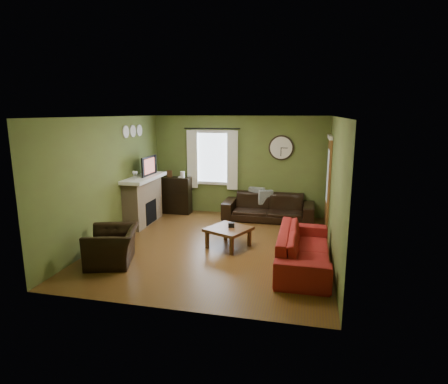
% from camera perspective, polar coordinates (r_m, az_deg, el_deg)
% --- Properties ---
extents(floor, '(4.60, 5.20, 0.00)m').
position_cam_1_polar(floor, '(7.77, -1.39, -8.17)').
color(floor, brown).
rests_on(floor, ground).
extents(ceiling, '(4.60, 5.20, 0.00)m').
position_cam_1_polar(ceiling, '(7.29, -1.50, 11.39)').
color(ceiling, white).
rests_on(ceiling, ground).
extents(wall_left, '(0.00, 5.20, 2.60)m').
position_cam_1_polar(wall_left, '(8.28, -17.06, 1.90)').
color(wall_left, '#55662E').
rests_on(wall_left, ground).
extents(wall_right, '(0.00, 5.20, 2.60)m').
position_cam_1_polar(wall_right, '(7.21, 16.56, 0.48)').
color(wall_right, '#55662E').
rests_on(wall_right, ground).
extents(wall_back, '(4.60, 0.00, 2.60)m').
position_cam_1_polar(wall_back, '(9.92, 2.28, 4.03)').
color(wall_back, '#55662E').
rests_on(wall_back, ground).
extents(wall_front, '(4.60, 0.00, 2.60)m').
position_cam_1_polar(wall_front, '(5.01, -8.83, -4.14)').
color(wall_front, '#55662E').
rests_on(wall_front, ground).
extents(fireplace, '(0.40, 1.40, 1.10)m').
position_cam_1_polar(fireplace, '(9.34, -12.23, -1.43)').
color(fireplace, tan).
rests_on(fireplace, floor).
extents(firebox, '(0.04, 0.60, 0.55)m').
position_cam_1_polar(firebox, '(9.32, -11.10, -3.00)').
color(firebox, black).
rests_on(firebox, fireplace).
extents(mantel, '(0.58, 1.60, 0.08)m').
position_cam_1_polar(mantel, '(9.21, -12.22, 2.13)').
color(mantel, white).
rests_on(mantel, fireplace).
extents(tv, '(0.08, 0.60, 0.35)m').
position_cam_1_polar(tv, '(9.30, -11.78, 3.58)').
color(tv, black).
rests_on(tv, mantel).
extents(tv_screen, '(0.02, 0.62, 0.36)m').
position_cam_1_polar(tv_screen, '(9.26, -11.34, 3.91)').
color(tv_screen, '#994C3F').
rests_on(tv_screen, mantel).
extents(medallion_left, '(0.28, 0.28, 0.03)m').
position_cam_1_polar(medallion_left, '(8.87, -14.75, 8.86)').
color(medallion_left, white).
rests_on(medallion_left, wall_left).
extents(medallion_mid, '(0.28, 0.28, 0.03)m').
position_cam_1_polar(medallion_mid, '(9.18, -13.74, 9.01)').
color(medallion_mid, white).
rests_on(medallion_mid, wall_left).
extents(medallion_right, '(0.28, 0.28, 0.03)m').
position_cam_1_polar(medallion_right, '(9.49, -12.79, 9.14)').
color(medallion_right, white).
rests_on(medallion_right, wall_left).
extents(window_pane, '(1.00, 0.02, 1.30)m').
position_cam_1_polar(window_pane, '(10.03, -1.69, 5.27)').
color(window_pane, silver).
rests_on(window_pane, wall_back).
extents(curtain_rod, '(0.03, 0.03, 1.50)m').
position_cam_1_polar(curtain_rod, '(9.87, -1.86, 9.64)').
color(curtain_rod, black).
rests_on(curtain_rod, wall_back).
extents(curtain_left, '(0.28, 0.04, 1.55)m').
position_cam_1_polar(curtain_left, '(10.09, -4.86, 4.99)').
color(curtain_left, white).
rests_on(curtain_left, wall_back).
extents(curtain_right, '(0.28, 0.04, 1.55)m').
position_cam_1_polar(curtain_right, '(9.82, 1.29, 4.83)').
color(curtain_right, white).
rests_on(curtain_right, wall_back).
extents(wall_clock, '(0.64, 0.06, 0.64)m').
position_cam_1_polar(wall_clock, '(9.68, 8.70, 6.68)').
color(wall_clock, white).
rests_on(wall_clock, wall_back).
extents(door, '(0.05, 0.90, 2.10)m').
position_cam_1_polar(door, '(9.07, 15.60, 1.23)').
color(door, brown).
rests_on(door, floor).
extents(bookshelf, '(0.83, 0.35, 0.98)m').
position_cam_1_polar(bookshelf, '(10.18, -7.38, -0.49)').
color(bookshelf, black).
rests_on(bookshelf, floor).
extents(book, '(0.20, 0.24, 0.02)m').
position_cam_1_polar(book, '(10.08, -6.97, 2.12)').
color(book, '#52321A').
rests_on(book, bookshelf).
extents(sofa_brown, '(2.27, 0.89, 0.66)m').
position_cam_1_polar(sofa_brown, '(9.54, 6.75, -2.31)').
color(sofa_brown, black).
rests_on(sofa_brown, floor).
extents(pillow_left, '(0.44, 0.21, 0.42)m').
position_cam_1_polar(pillow_left, '(9.85, 5.05, -0.51)').
color(pillow_left, gray).
rests_on(pillow_left, sofa_brown).
extents(pillow_right, '(0.38, 0.24, 0.36)m').
position_cam_1_polar(pillow_right, '(9.65, 6.35, -0.79)').
color(pillow_right, gray).
rests_on(pillow_right, sofa_brown).
extents(sofa_red, '(0.88, 2.25, 0.66)m').
position_cam_1_polar(sofa_red, '(6.83, 12.07, -8.40)').
color(sofa_red, maroon).
rests_on(sofa_red, floor).
extents(armchair, '(1.11, 1.19, 0.63)m').
position_cam_1_polar(armchair, '(7.12, -16.63, -7.90)').
color(armchair, black).
rests_on(armchair, floor).
extents(coffee_table, '(1.01, 1.01, 0.41)m').
position_cam_1_polar(coffee_table, '(7.63, 0.68, -6.93)').
color(coffee_table, '#52321A').
rests_on(coffee_table, floor).
extents(tissue_box, '(0.14, 0.14, 0.09)m').
position_cam_1_polar(tissue_box, '(7.61, 1.14, -5.42)').
color(tissue_box, black).
rests_on(tissue_box, coffee_table).
extents(wine_glass_a, '(0.07, 0.07, 0.21)m').
position_cam_1_polar(wine_glass_a, '(8.72, -13.57, 2.47)').
color(wine_glass_a, white).
rests_on(wine_glass_a, mantel).
extents(wine_glass_b, '(0.06, 0.06, 0.18)m').
position_cam_1_polar(wine_glass_b, '(8.83, -13.21, 2.53)').
color(wine_glass_b, white).
rests_on(wine_glass_b, mantel).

